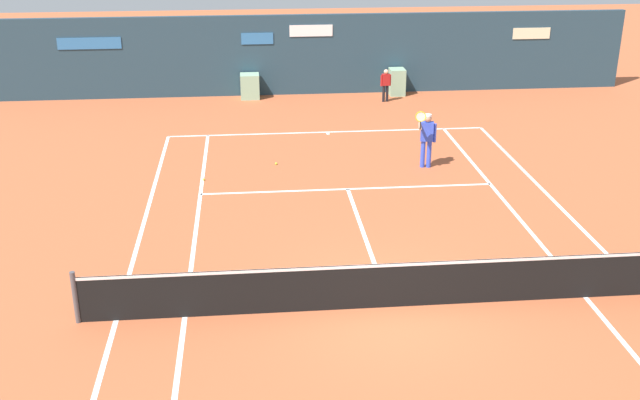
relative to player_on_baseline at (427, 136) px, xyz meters
name	(u,v)px	position (x,y,z in m)	size (l,w,h in m)	color
ground_plane	(385,292)	(-2.50, -7.36, -0.97)	(80.00, 80.00, 0.01)	#B25633
tennis_net	(391,284)	(-2.50, -7.93, -0.46)	(12.10, 0.10, 1.07)	#4C4C51
sponsor_back_wall	(314,56)	(-2.49, 9.04, 0.53)	(25.00, 1.02, 3.11)	#233D4C
player_on_baseline	(427,136)	(0.00, 0.00, 0.00)	(0.74, 0.67, 1.84)	blue
ball_kid_right_post	(386,83)	(0.14, 7.52, -0.25)	(0.41, 0.20, 1.25)	black
tennis_ball_mid_court	(276,164)	(-4.36, 0.65, -0.94)	(0.07, 0.07, 0.07)	#CCE033
tennis_ball_by_sideline	(204,179)	(-6.46, -0.48, -0.94)	(0.07, 0.07, 0.07)	#CCE033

